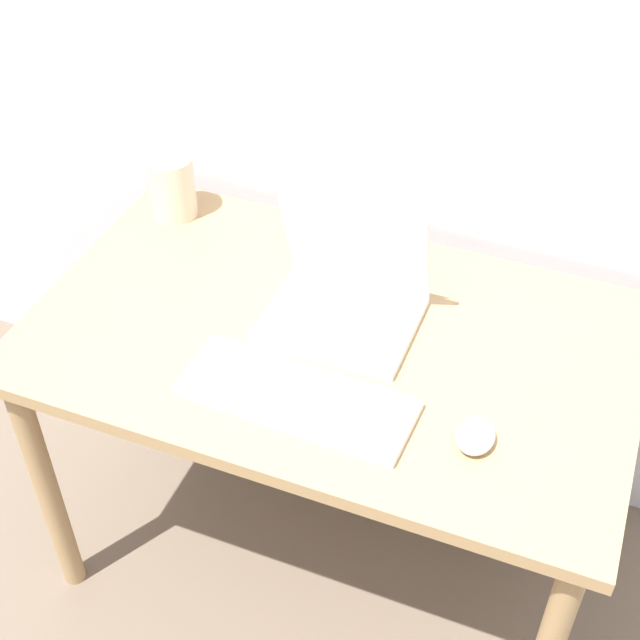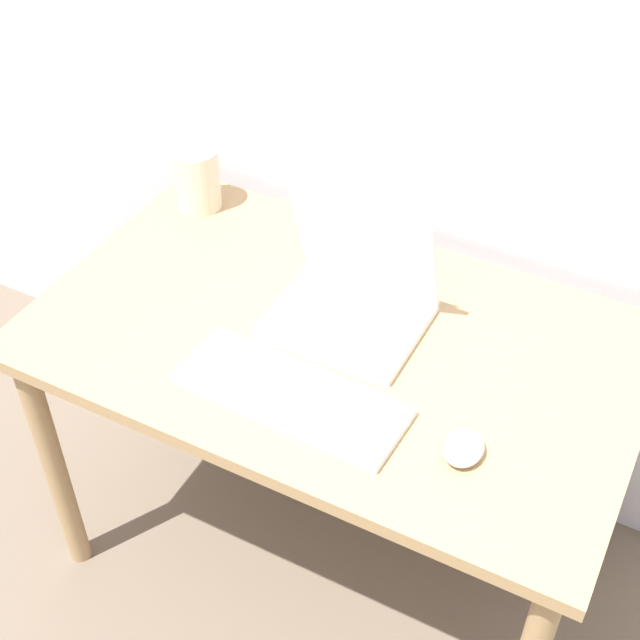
# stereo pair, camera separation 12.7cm
# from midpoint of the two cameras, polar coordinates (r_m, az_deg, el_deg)

# --- Properties ---
(desk) EXTENTS (1.18, 0.72, 0.71)m
(desk) POSITION_cam_midpoint_polar(r_m,az_deg,el_deg) (1.79, 2.95, -3.19)
(desk) COLOR tan
(desk) RESTS_ON ground_plane
(laptop) EXTENTS (0.29, 0.24, 0.25)m
(laptop) POSITION_cam_midpoint_polar(r_m,az_deg,el_deg) (1.73, 4.23, 1.52)
(laptop) COLOR white
(laptop) RESTS_ON desk
(keyboard) EXTENTS (0.43, 0.17, 0.02)m
(keyboard) POSITION_cam_midpoint_polar(r_m,az_deg,el_deg) (1.60, 0.42, -4.90)
(keyboard) COLOR white
(keyboard) RESTS_ON desk
(mouse) EXTENTS (0.07, 0.09, 0.03)m
(mouse) POSITION_cam_midpoint_polar(r_m,az_deg,el_deg) (1.53, 11.56, -8.13)
(mouse) COLOR silver
(mouse) RESTS_ON desk
(vase) EXTENTS (0.10, 0.10, 0.21)m
(vase) POSITION_cam_midpoint_polar(r_m,az_deg,el_deg) (2.03, -6.13, 9.64)
(vase) COLOR beige
(vase) RESTS_ON desk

